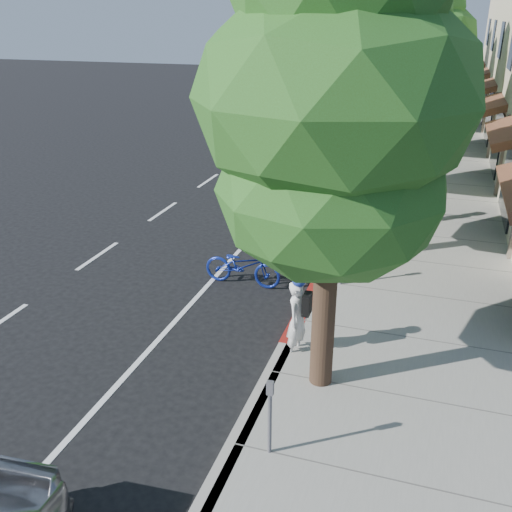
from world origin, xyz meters
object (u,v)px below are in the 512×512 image
at_px(street_tree_1, 381,81).
at_px(dark_suv_far, 367,108).
at_px(white_pickup, 364,120).
at_px(bicycle, 243,265).
at_px(pedestrian, 407,196).
at_px(street_tree_3, 414,47).
at_px(street_tree_0, 335,106).
at_px(silver_suv, 328,209).
at_px(street_tree_2, 400,81).
at_px(street_tree_5, 427,39).
at_px(dark_sedan, 305,179).
at_px(cyclist, 298,320).
at_px(street_tree_4, 421,48).

bearing_deg(street_tree_1, dark_suv_far, 97.90).
bearing_deg(white_pickup, bicycle, -90.65).
bearing_deg(pedestrian, street_tree_3, -109.07).
bearing_deg(street_tree_0, dark_suv_far, 96.13).
relative_size(street_tree_3, bicycle, 4.12).
bearing_deg(street_tree_0, silver_suv, 100.57).
height_order(street_tree_2, pedestrian, street_tree_2).
height_order(bicycle, pedestrian, pedestrian).
distance_m(street_tree_1, pedestrian, 4.85).
bearing_deg(street_tree_5, dark_sedan, -98.72).
relative_size(street_tree_3, white_pickup, 1.28).
bearing_deg(cyclist, street_tree_4, 10.71).
height_order(street_tree_3, silver_suv, street_tree_3).
distance_m(street_tree_0, street_tree_4, 24.00).
xyz_separation_m(street_tree_0, white_pickup, (-2.48, 22.74, -4.04)).
xyz_separation_m(street_tree_3, street_tree_4, (0.00, 6.00, -0.36)).
bearing_deg(dark_suv_far, pedestrian, -73.06).
bearing_deg(silver_suv, street_tree_5, 84.53).
bearing_deg(street_tree_5, street_tree_2, -90.00).
bearing_deg(street_tree_5, street_tree_0, -90.00).
relative_size(street_tree_2, street_tree_3, 0.84).
bearing_deg(cyclist, street_tree_1, 5.09).
bearing_deg(bicycle, dark_suv_far, 1.74).
bearing_deg(street_tree_2, bicycle, -107.73).
bearing_deg(bicycle, street_tree_1, -46.48).
distance_m(street_tree_3, dark_sedan, 8.65).
height_order(street_tree_0, street_tree_3, street_tree_3).
height_order(street_tree_1, bicycle, street_tree_1).
xyz_separation_m(street_tree_4, dark_suv_far, (-2.86, 2.62, -3.57)).
bearing_deg(street_tree_2, silver_suv, -107.28).
relative_size(street_tree_3, cyclist, 5.00).
height_order(dark_sedan, white_pickup, white_pickup).
bearing_deg(street_tree_1, white_pickup, 98.42).
bearing_deg(street_tree_5, street_tree_1, -90.00).
bearing_deg(white_pickup, cyclist, -85.21).
bearing_deg(street_tree_2, dark_sedan, -161.05).
relative_size(street_tree_4, street_tree_5, 0.96).
distance_m(street_tree_1, dark_suv_far, 21.15).
relative_size(street_tree_5, pedestrian, 4.47).
bearing_deg(street_tree_1, dark_sedan, 120.22).
xyz_separation_m(street_tree_5, dark_suv_far, (-2.86, -3.38, -3.79)).
height_order(street_tree_0, street_tree_4, street_tree_0).
height_order(street_tree_2, cyclist, street_tree_2).
xyz_separation_m(street_tree_3, dark_suv_far, (-2.86, 8.62, -3.92)).
relative_size(street_tree_0, dark_sedan, 1.90).
relative_size(street_tree_0, street_tree_4, 1.08).
bearing_deg(street_tree_5, bicycle, -95.83).
height_order(street_tree_5, cyclist, street_tree_5).
xyz_separation_m(cyclist, silver_suv, (-0.75, 6.62, 0.03)).
distance_m(silver_suv, pedestrian, 2.65).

